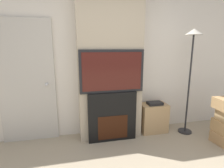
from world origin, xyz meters
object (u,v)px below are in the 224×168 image
at_px(floor_lamp, 192,54).
at_px(television, 112,71).
at_px(fireplace, 112,117).
at_px(media_stand, 153,117).

bearing_deg(floor_lamp, television, 178.54).
bearing_deg(fireplace, media_stand, 9.33).
xyz_separation_m(floor_lamp, media_stand, (-0.57, 0.17, -1.18)).
distance_m(fireplace, media_stand, 0.85).
distance_m(television, media_stand, 1.24).
height_order(fireplace, television, television).
bearing_deg(floor_lamp, media_stand, 163.10).
xyz_separation_m(fireplace, floor_lamp, (1.40, -0.04, 1.04)).
relative_size(floor_lamp, media_stand, 3.20).
height_order(fireplace, media_stand, fireplace).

